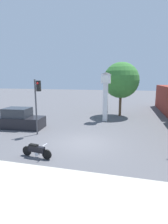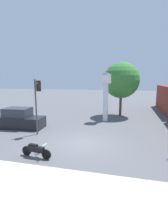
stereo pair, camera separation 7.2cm
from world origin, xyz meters
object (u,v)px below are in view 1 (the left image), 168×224
Objects in this scene: clock_tower at (106,89)px; traffic_light at (37,97)px; motorcycle at (36,151)px; street_tree at (121,80)px; parked_car at (19,120)px.

clock_tower reaches higher than traffic_light.
street_tree is at bearing 80.14° from motorcycle.
parked_car is (-2.62, 1.35, -2.20)m from traffic_light.
parked_car is (-8.47, -7.50, -3.42)m from street_tree.
clock_tower is 0.80× the size of street_tree.
street_tree reaches higher than clock_tower.
motorcycle is at bearing -104.95° from clock_tower.
clock_tower is 8.80m from parked_car.
clock_tower is 7.42m from traffic_light.
traffic_light is (-4.46, -5.92, -0.32)m from clock_tower.
clock_tower is 1.15× the size of parked_car.
traffic_light is at bearing -32.05° from parked_car.
parked_car reaches higher than motorcycle.
traffic_light is 0.99× the size of parked_car.
street_tree reaches higher than traffic_light.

